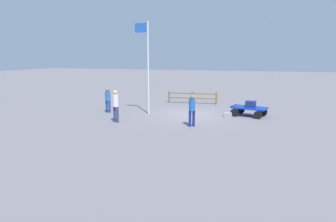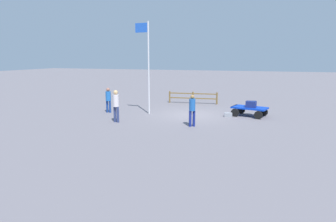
# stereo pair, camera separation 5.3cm
# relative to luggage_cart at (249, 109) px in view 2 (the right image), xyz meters

# --- Properties ---
(ground_plane) EXTENTS (120.00, 120.00, 0.00)m
(ground_plane) POSITION_rel_luggage_cart_xyz_m (3.44, 0.66, -0.44)
(ground_plane) COLOR slate
(luggage_cart) EXTENTS (2.26, 1.69, 0.58)m
(luggage_cart) POSITION_rel_luggage_cart_xyz_m (0.00, 0.00, 0.00)
(luggage_cart) COLOR #0B34B8
(luggage_cart) RESTS_ON ground
(suitcase_tan) EXTENTS (0.64, 0.39, 0.33)m
(suitcase_tan) POSITION_rel_luggage_cart_xyz_m (-0.10, -0.29, 0.31)
(suitcase_tan) COLOR navy
(suitcase_tan) RESTS_ON luggage_cart
(suitcase_navy) EXTENTS (0.63, 0.45, 0.39)m
(suitcase_navy) POSITION_rel_luggage_cart_xyz_m (-0.11, 0.24, 0.34)
(suitcase_navy) COLOR navy
(suitcase_navy) RESTS_ON luggage_cart
(suitcase_olive) EXTENTS (0.52, 0.40, 0.24)m
(suitcase_olive) POSITION_rel_luggage_cart_xyz_m (1.18, 0.57, -0.32)
(suitcase_olive) COLOR gray
(suitcase_olive) RESTS_ON ground
(worker_lead) EXTENTS (0.44, 0.44, 1.67)m
(worker_lead) POSITION_rel_luggage_cart_xyz_m (2.65, 3.76, 0.52)
(worker_lead) COLOR navy
(worker_lead) RESTS_ON ground
(worker_trailing) EXTENTS (0.37, 0.37, 1.80)m
(worker_trailing) POSITION_rel_luggage_cart_xyz_m (6.90, 4.11, 0.61)
(worker_trailing) COLOR navy
(worker_trailing) RESTS_ON ground
(worker_supervisor) EXTENTS (0.36, 0.36, 1.62)m
(worker_supervisor) POSITION_rel_luggage_cart_xyz_m (8.79, 1.66, 0.51)
(worker_supervisor) COLOR navy
(worker_supervisor) RESTS_ON ground
(flagpole) EXTENTS (0.93, 0.15, 5.74)m
(flagpole) POSITION_rel_luggage_cart_xyz_m (6.21, 1.22, 2.92)
(flagpole) COLOR silver
(flagpole) RESTS_ON ground
(wooden_fence) EXTENTS (3.82, 0.45, 0.91)m
(wooden_fence) POSITION_rel_luggage_cart_xyz_m (4.49, -3.79, 0.09)
(wooden_fence) COLOR brown
(wooden_fence) RESTS_ON ground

